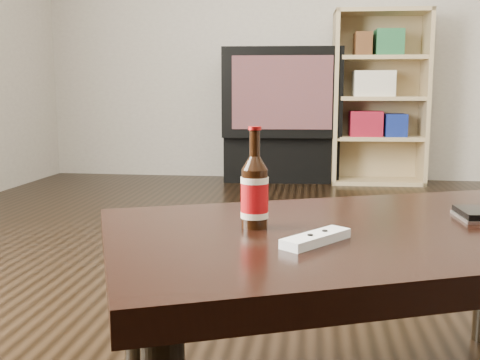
# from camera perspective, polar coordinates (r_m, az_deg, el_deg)

# --- Properties ---
(floor) EXTENTS (5.00, 6.00, 0.01)m
(floor) POSITION_cam_1_polar(r_m,az_deg,el_deg) (1.74, 18.16, -15.15)
(floor) COLOR black
(floor) RESTS_ON ground
(wall_back) EXTENTS (5.00, 0.02, 2.70)m
(wall_back) POSITION_cam_1_polar(r_m,az_deg,el_deg) (4.63, 11.94, 16.90)
(wall_back) COLOR #B3A89E
(wall_back) RESTS_ON ground
(tv_stand) EXTENTS (0.91, 0.50, 0.35)m
(tv_stand) POSITION_cam_1_polar(r_m,az_deg,el_deg) (4.49, 4.17, 2.30)
(tv_stand) COLOR black
(tv_stand) RESTS_ON floor
(tv) EXTENTS (0.93, 0.62, 0.67)m
(tv) POSITION_cam_1_polar(r_m,az_deg,el_deg) (4.46, 4.25, 8.84)
(tv) COLOR black
(tv) RESTS_ON tv_stand
(bookshelf) EXTENTS (0.71, 0.35, 1.29)m
(bookshelf) POSITION_cam_1_polar(r_m,az_deg,el_deg) (4.41, 13.81, 8.40)
(bookshelf) COLOR #D2B480
(bookshelf) RESTS_ON floor
(coffee_table) EXTENTS (1.27, 1.02, 0.42)m
(coffee_table) POSITION_cam_1_polar(r_m,az_deg,el_deg) (1.21, 13.83, -7.11)
(coffee_table) COLOR black
(coffee_table) RESTS_ON floor
(beer_bottle) EXTENTS (0.06, 0.06, 0.21)m
(beer_bottle) POSITION_cam_1_polar(r_m,az_deg,el_deg) (1.14, 1.49, -1.26)
(beer_bottle) COLOR black
(beer_bottle) RESTS_ON coffee_table
(phone) EXTENTS (0.07, 0.12, 0.02)m
(phone) POSITION_cam_1_polar(r_m,az_deg,el_deg) (1.33, 22.59, -3.26)
(phone) COLOR silver
(phone) RESTS_ON coffee_table
(remote) EXTENTS (0.13, 0.15, 0.02)m
(remote) POSITION_cam_1_polar(r_m,az_deg,el_deg) (1.05, 7.73, -5.90)
(remote) COLOR white
(remote) RESTS_ON coffee_table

